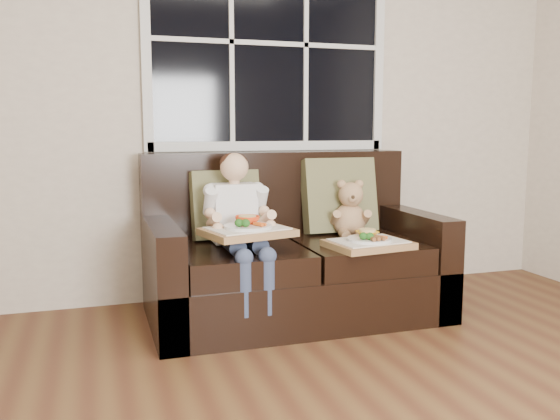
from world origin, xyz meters
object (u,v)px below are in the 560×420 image
object	(u,v)px
child	(239,215)
tray_right	(368,242)
loveseat	(291,262)
tray_left	(247,230)
teddy_bear	(350,213)

from	to	relation	value
child	tray_right	distance (m)	0.74
child	tray_right	bearing A→B (deg)	-19.64
loveseat	tray_left	xyz separation A→B (m)	(-0.35, -0.29, 0.27)
child	tray_left	xyz separation A→B (m)	(0.00, -0.18, -0.05)
child	teddy_bear	world-z (taller)	child
teddy_bear	tray_right	bearing A→B (deg)	-85.29
loveseat	child	xyz separation A→B (m)	(-0.35, -0.12, 0.32)
teddy_bear	child	bearing A→B (deg)	-157.42
child	tray_right	world-z (taller)	child
teddy_bear	tray_right	xyz separation A→B (m)	(-0.05, -0.37, -0.11)
loveseat	child	bearing A→B (deg)	-161.76
loveseat	child	world-z (taller)	child
teddy_bear	tray_right	world-z (taller)	teddy_bear
tray_left	tray_right	bearing A→B (deg)	-19.67
teddy_bear	tray_right	distance (m)	0.39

